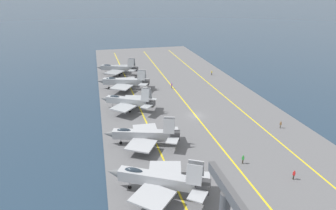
# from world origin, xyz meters

# --- Properties ---
(ground_plane) EXTENTS (2000.00, 2000.00, 0.00)m
(ground_plane) POSITION_xyz_m (0.00, 0.00, 0.00)
(ground_plane) COLOR #23384C
(carrier_deck) EXTENTS (182.55, 46.96, 0.40)m
(carrier_deck) POSITION_xyz_m (0.00, 0.00, 0.20)
(carrier_deck) COLOR slate
(carrier_deck) RESTS_ON ground
(deck_stripe_foul_line) EXTENTS (164.29, 0.71, 0.01)m
(deck_stripe_foul_line) POSITION_xyz_m (0.00, -12.91, 0.40)
(deck_stripe_foul_line) COLOR yellow
(deck_stripe_foul_line) RESTS_ON carrier_deck
(deck_stripe_centerline) EXTENTS (164.29, 0.36, 0.01)m
(deck_stripe_centerline) POSITION_xyz_m (0.00, 0.00, 0.40)
(deck_stripe_centerline) COLOR yellow
(deck_stripe_centerline) RESTS_ON carrier_deck
(deck_stripe_edge_line) EXTENTS (164.26, 3.91, 0.01)m
(deck_stripe_edge_line) POSITION_xyz_m (0.00, 12.91, 0.40)
(deck_stripe_edge_line) COLOR yellow
(deck_stripe_edge_line) RESTS_ON carrier_deck
(parked_jet_nearest) EXTENTS (13.17, 16.49, 6.72)m
(parked_jet_nearest) POSITION_xyz_m (-27.91, 15.46, 3.16)
(parked_jet_nearest) COLOR #A8AAAF
(parked_jet_nearest) RESTS_ON carrier_deck
(parked_jet_second) EXTENTS (12.71, 15.99, 6.20)m
(parked_jet_second) POSITION_xyz_m (-11.63, 15.32, 2.75)
(parked_jet_second) COLOR #A8AAAF
(parked_jet_second) RESTS_ON carrier_deck
(parked_jet_third) EXTENTS (12.48, 15.00, 6.65)m
(parked_jet_third) POSITION_xyz_m (7.45, 16.18, 3.07)
(parked_jet_third) COLOR #9EA3A8
(parked_jet_third) RESTS_ON carrier_deck
(parked_jet_fourth) EXTENTS (13.56, 17.01, 6.32)m
(parked_jet_fourth) POSITION_xyz_m (25.40, 15.55, 2.89)
(parked_jet_fourth) COLOR #9EA3A8
(parked_jet_fourth) RESTS_ON carrier_deck
(parked_jet_fifth) EXTENTS (14.20, 15.98, 6.30)m
(parked_jet_fifth) POSITION_xyz_m (42.77, 16.08, 2.88)
(parked_jet_fifth) COLOR gray
(parked_jet_fifth) RESTS_ON carrier_deck
(crew_green_vest) EXTENTS (0.46, 0.44, 1.77)m
(crew_green_vest) POSITION_xyz_m (-23.02, -1.51, 1.37)
(crew_green_vest) COLOR #383328
(crew_green_vest) RESTS_ON carrier_deck
(crew_brown_vest) EXTENTS (0.46, 0.45, 1.73)m
(crew_brown_vest) POSITION_xyz_m (-11.36, -16.87, 1.35)
(crew_brown_vest) COLOR #4C473D
(crew_brown_vest) RESTS_ON carrier_deck
(crew_yellow_vest) EXTENTS (0.33, 0.42, 1.68)m
(crew_yellow_vest) POSITION_xyz_m (34.05, -17.57, 1.32)
(crew_yellow_vest) COLOR #383328
(crew_yellow_vest) RESTS_ON carrier_deck
(crew_red_vest) EXTENTS (0.46, 0.43, 1.75)m
(crew_red_vest) POSITION_xyz_m (-29.54, -7.69, 1.36)
(crew_red_vest) COLOR #383328
(crew_red_vest) RESTS_ON carrier_deck
(crew_purple_vest) EXTENTS (0.44, 0.36, 1.76)m
(crew_purple_vest) POSITION_xyz_m (22.67, 0.59, 1.37)
(crew_purple_vest) COLOR #4C473D
(crew_purple_vest) RESTS_ON carrier_deck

